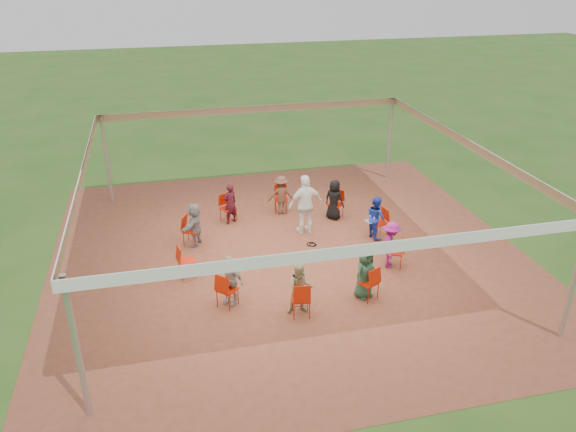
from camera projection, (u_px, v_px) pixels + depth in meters
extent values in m
plane|color=#2B4F18|center=(289.00, 255.00, 15.82)|extent=(80.00, 80.00, 0.00)
plane|color=brown|center=(289.00, 255.00, 15.82)|extent=(13.00, 13.00, 0.00)
cylinder|color=#B2B2B7|center=(77.00, 349.00, 9.73)|extent=(0.12, 0.12, 3.00)
cylinder|color=#B2B2B7|center=(107.00, 160.00, 18.53)|extent=(0.12, 0.12, 3.00)
cylinder|color=#B2B2B7|center=(575.00, 278.00, 11.84)|extent=(0.12, 0.12, 3.00)
cylinder|color=#B2B2B7|center=(389.00, 139.00, 20.63)|extent=(0.12, 0.12, 3.00)
plane|color=white|center=(289.00, 154.00, 14.54)|extent=(10.30, 10.30, 0.00)
cube|color=white|center=(357.00, 251.00, 10.06)|extent=(10.30, 0.03, 0.24)
cube|color=white|center=(254.00, 109.00, 19.12)|extent=(10.30, 0.03, 0.24)
cube|color=white|center=(82.00, 175.00, 13.51)|extent=(0.03, 10.30, 0.24)
cube|color=white|center=(468.00, 144.00, 15.68)|extent=(0.03, 10.30, 0.24)
imported|color=#1A34A3|center=(376.00, 217.00, 16.54)|extent=(0.47, 0.68, 1.30)
imported|color=black|center=(334.00, 200.00, 17.71)|extent=(0.70, 0.70, 1.30)
imported|color=brown|center=(281.00, 195.00, 18.05)|extent=(0.89, 0.53, 1.30)
imported|color=#3D0E18|center=(230.00, 203.00, 17.44)|extent=(0.56, 0.50, 1.30)
imported|color=gray|center=(195.00, 224.00, 16.10)|extent=(0.94, 1.28, 1.30)
imported|color=#ACA899|center=(230.00, 280.00, 13.37)|extent=(0.82, 0.81, 1.30)
imported|color=tan|center=(300.00, 289.00, 13.03)|extent=(0.68, 0.45, 1.30)
imported|color=#284F35|center=(365.00, 273.00, 13.65)|extent=(0.73, 0.61, 1.30)
imported|color=#8C1870|center=(391.00, 245.00, 14.98)|extent=(0.74, 0.94, 1.30)
imported|color=white|center=(306.00, 204.00, 16.70)|extent=(1.16, 0.71, 1.85)
torus|color=black|center=(311.00, 244.00, 16.36)|extent=(0.30, 0.30, 0.03)
torus|color=black|center=(313.00, 245.00, 16.33)|extent=(0.24, 0.24, 0.03)
cube|color=#B7B7BC|center=(369.00, 221.00, 16.50)|extent=(0.25, 0.33, 0.01)
cube|color=#B7B7BC|center=(372.00, 218.00, 16.49)|extent=(0.11, 0.30, 0.19)
cube|color=#CCE0FF|center=(372.00, 218.00, 16.49)|extent=(0.09, 0.26, 0.16)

